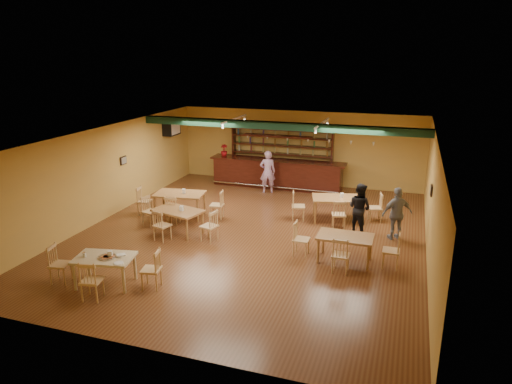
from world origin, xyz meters
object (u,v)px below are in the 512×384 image
(dining_table_d, at_px, (345,248))
(patron_right_a, at_px, (359,208))
(dining_table_c, at_px, (178,221))
(near_table, at_px, (105,271))
(dining_table_b, at_px, (337,209))
(patron_bar, at_px, (268,172))
(bar_counter, at_px, (277,174))
(dining_table_a, at_px, (180,205))

(dining_table_d, bearing_deg, patron_right_a, 87.68)
(dining_table_c, relative_size, near_table, 1.10)
(dining_table_b, distance_m, patron_bar, 3.85)
(dining_table_d, bearing_deg, bar_counter, 120.62)
(patron_right_a, bearing_deg, bar_counter, -16.62)
(dining_table_b, height_order, patron_bar, patron_bar)
(dining_table_d, distance_m, near_table, 5.99)
(dining_table_d, height_order, patron_bar, patron_bar)
(bar_counter, height_order, patron_bar, patron_bar)
(patron_bar, distance_m, patron_right_a, 4.95)
(bar_counter, bearing_deg, dining_table_b, -47.33)
(dining_table_a, bearing_deg, dining_table_d, -26.14)
(dining_table_b, bearing_deg, patron_right_a, -59.43)
(dining_table_b, bearing_deg, patron_bar, 128.25)
(dining_table_a, xyz_separation_m, patron_right_a, (5.80, 0.42, 0.37))
(dining_table_d, relative_size, near_table, 1.07)
(dining_table_a, xyz_separation_m, patron_bar, (1.96, 3.54, 0.43))
(dining_table_d, xyz_separation_m, patron_bar, (-3.74, 5.35, 0.47))
(dining_table_a, bearing_deg, dining_table_b, 5.14)
(patron_bar, xyz_separation_m, patron_right_a, (3.85, -3.12, -0.06))
(bar_counter, relative_size, dining_table_a, 3.40)
(patron_bar, relative_size, patron_right_a, 1.08)
(bar_counter, distance_m, near_table, 9.38)
(near_table, bearing_deg, bar_counter, 69.26)
(patron_bar, bearing_deg, patron_right_a, 122.39)
(patron_bar, bearing_deg, dining_table_c, 56.45)
(patron_right_a, bearing_deg, dining_table_c, 49.32)
(dining_table_d, relative_size, patron_right_a, 0.93)
(dining_table_b, height_order, dining_table_c, dining_table_b)
(dining_table_a, distance_m, patron_bar, 4.07)
(dining_table_a, xyz_separation_m, dining_table_b, (5.00, 1.22, -0.01))
(dining_table_a, relative_size, dining_table_d, 1.13)
(patron_bar, height_order, patron_right_a, patron_bar)
(bar_counter, bearing_deg, near_table, -99.51)
(near_table, xyz_separation_m, patron_right_a, (5.25, 5.30, 0.41))
(dining_table_d, xyz_separation_m, near_table, (-5.14, -3.08, 0.00))
(patron_bar, bearing_deg, near_table, 62.00)
(dining_table_d, bearing_deg, dining_table_c, 175.44)
(dining_table_c, xyz_separation_m, patron_bar, (1.32, 4.91, 0.46))
(bar_counter, relative_size, dining_table_d, 3.83)
(near_table, bearing_deg, patron_right_a, 34.05)
(dining_table_b, relative_size, patron_right_a, 1.02)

